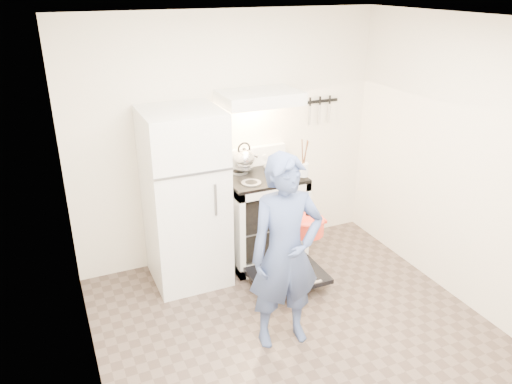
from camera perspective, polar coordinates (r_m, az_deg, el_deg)
floor at (r=4.23m, az=6.39°, el=-17.50°), size 3.60×3.60×0.00m
back_wall at (r=5.06m, az=-3.16°, el=5.98°), size 3.20×0.02×2.50m
refrigerator at (r=4.73m, az=-8.11°, el=-0.72°), size 0.70×0.70×1.70m
stove_body at (r=5.16m, az=0.72°, el=-3.10°), size 0.76×0.65×0.92m
cooktop at (r=4.97m, az=0.74°, el=1.81°), size 0.76×0.65×0.03m
backsplash at (r=5.17m, az=-0.56°, el=4.06°), size 0.76×0.07×0.20m
oven_door at (r=4.86m, az=3.64°, el=-9.49°), size 0.70×0.54×0.04m
oven_rack at (r=5.17m, az=0.71°, el=-3.30°), size 0.60×0.52×0.01m
range_hood at (r=4.81m, az=0.41°, el=10.74°), size 0.76×0.50×0.12m
knife_strip at (r=5.42m, az=7.43°, el=10.26°), size 0.40×0.02×0.03m
pizza_stone at (r=5.13m, az=0.20°, el=-3.37°), size 0.36×0.36×0.02m
tea_kettle at (r=5.00m, az=-1.37°, el=4.00°), size 0.25×0.21×0.31m
utensil_jar at (r=4.85m, az=5.47°, el=2.54°), size 0.11×0.11×0.13m
person at (r=3.87m, az=3.40°, el=-7.01°), size 0.62×0.44×1.61m
dutch_oven at (r=4.22m, az=5.86°, el=-3.93°), size 0.35×0.28×0.23m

